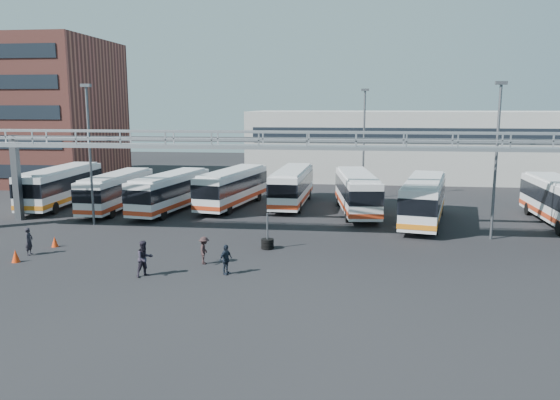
# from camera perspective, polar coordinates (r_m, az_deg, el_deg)

# --- Properties ---
(ground) EXTENTS (140.00, 140.00, 0.00)m
(ground) POSITION_cam_1_polar(r_m,az_deg,el_deg) (30.79, 2.16, -6.58)
(ground) COLOR black
(ground) RESTS_ON ground
(gantry) EXTENTS (51.40, 5.15, 7.10)m
(gantry) POSITION_cam_1_polar(r_m,az_deg,el_deg) (35.52, 3.02, 4.68)
(gantry) COLOR #94979C
(gantry) RESTS_ON ground
(apartment_building) EXTENTS (18.00, 15.00, 16.00)m
(apartment_building) POSITION_cam_1_polar(r_m,az_deg,el_deg) (69.71, -24.82, 8.40)
(apartment_building) COLOR brown
(apartment_building) RESTS_ON ground
(warehouse) EXTENTS (42.00, 14.00, 8.00)m
(warehouse) POSITION_cam_1_polar(r_m,az_deg,el_deg) (68.26, 15.09, 5.59)
(warehouse) COLOR #9E9E99
(warehouse) RESTS_ON ground
(light_pole_left) EXTENTS (0.70, 0.35, 10.21)m
(light_pole_left) POSITION_cam_1_polar(r_m,az_deg,el_deg) (41.83, -19.28, 5.23)
(light_pole_left) COLOR #4C4F54
(light_pole_left) RESTS_ON ground
(light_pole_mid) EXTENTS (0.70, 0.35, 10.21)m
(light_pole_mid) POSITION_cam_1_polar(r_m,az_deg,el_deg) (37.77, 21.69, 4.64)
(light_pole_mid) COLOR #4C4F54
(light_pole_mid) RESTS_ON ground
(light_pole_back) EXTENTS (0.70, 0.35, 10.21)m
(light_pole_back) POSITION_cam_1_polar(r_m,az_deg,el_deg) (51.53, 8.76, 6.44)
(light_pole_back) COLOR #4C4F54
(light_pole_back) RESTS_ON ground
(bus_0) EXTENTS (2.85, 11.19, 3.38)m
(bus_0) POSITION_cam_1_polar(r_m,az_deg,el_deg) (51.09, -21.90, 1.47)
(bus_0) COLOR silver
(bus_0) RESTS_ON ground
(bus_1) EXTENTS (2.71, 10.26, 3.09)m
(bus_1) POSITION_cam_1_polar(r_m,az_deg,el_deg) (47.64, -16.70, 1.01)
(bus_1) COLOR silver
(bus_1) RESTS_ON ground
(bus_2) EXTENTS (4.14, 10.67, 3.16)m
(bus_2) POSITION_cam_1_polar(r_m,az_deg,el_deg) (45.91, -11.40, 0.96)
(bus_2) COLOR silver
(bus_2) RESTS_ON ground
(bus_3) EXTENTS (4.54, 10.96, 3.25)m
(bus_3) POSITION_cam_1_polar(r_m,az_deg,el_deg) (47.21, -4.99, 1.41)
(bus_3) COLOR silver
(bus_3) RESTS_ON ground
(bus_4) EXTENTS (2.99, 10.83, 3.26)m
(bus_4) POSITION_cam_1_polar(r_m,az_deg,el_deg) (47.73, 1.27, 1.55)
(bus_4) COLOR silver
(bus_4) RESTS_ON ground
(bus_5) EXTENTS (3.71, 11.11, 3.31)m
(bus_5) POSITION_cam_1_polar(r_m,az_deg,el_deg) (44.71, 8.04, 0.93)
(bus_5) COLOR silver
(bus_5) RESTS_ON ground
(bus_6) EXTENTS (4.83, 11.44, 3.39)m
(bus_6) POSITION_cam_1_polar(r_m,az_deg,el_deg) (41.93, 14.79, 0.16)
(bus_6) COLOR silver
(bus_6) RESTS_ON ground
(bus_8) EXTENTS (2.71, 11.07, 3.35)m
(bus_8) POSITION_cam_1_polar(r_m,az_deg,el_deg) (44.96, 27.24, -0.01)
(bus_8) COLOR silver
(bus_8) RESTS_ON ground
(pedestrian_a) EXTENTS (0.44, 0.63, 1.66)m
(pedestrian_a) POSITION_cam_1_polar(r_m,az_deg,el_deg) (35.37, -24.75, -3.94)
(pedestrian_a) COLOR black
(pedestrian_a) RESTS_ON ground
(pedestrian_b) EXTENTS (1.14, 1.16, 1.89)m
(pedestrian_b) POSITION_cam_1_polar(r_m,az_deg,el_deg) (29.03, -13.98, -5.96)
(pedestrian_b) COLOR #25202C
(pedestrian_b) RESTS_ON ground
(pedestrian_c) EXTENTS (0.68, 1.06, 1.55)m
(pedestrian_c) POSITION_cam_1_polar(r_m,az_deg,el_deg) (30.66, -7.92, -5.23)
(pedestrian_c) COLOR black
(pedestrian_c) RESTS_ON ground
(pedestrian_d) EXTENTS (0.78, 1.01, 1.59)m
(pedestrian_d) POSITION_cam_1_polar(r_m,az_deg,el_deg) (28.69, -5.69, -6.21)
(pedestrian_d) COLOR #19212D
(pedestrian_d) RESTS_ON ground
(cone_left) EXTENTS (0.59, 0.59, 0.72)m
(cone_left) POSITION_cam_1_polar(r_m,az_deg,el_deg) (34.21, -25.90, -5.28)
(cone_left) COLOR red
(cone_left) RESTS_ON ground
(cone_right) EXTENTS (0.54, 0.54, 0.66)m
(cone_right) POSITION_cam_1_polar(r_m,az_deg,el_deg) (36.86, -22.48, -4.04)
(cone_right) COLOR red
(cone_right) RESTS_ON ground
(tire_stack) EXTENTS (0.78, 0.78, 2.22)m
(tire_stack) POSITION_cam_1_polar(r_m,az_deg,el_deg) (33.61, -1.32, -4.50)
(tire_stack) COLOR black
(tire_stack) RESTS_ON ground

